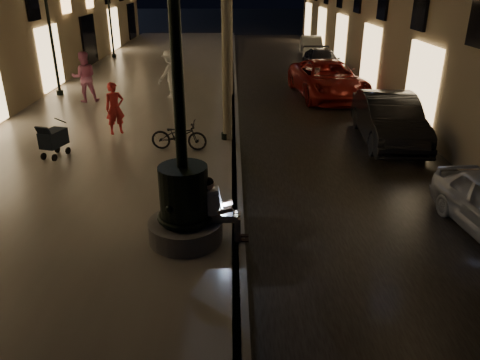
{
  "coord_description": "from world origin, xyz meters",
  "views": [
    {
      "loc": [
        -0.11,
        -5.76,
        4.82
      ],
      "look_at": [
        0.05,
        3.0,
        0.99
      ],
      "focal_mm": 35.0,
      "sensor_mm": 36.0,
      "label": 1
    }
  ],
  "objects_px": {
    "lamp_curb_a": "(225,37)",
    "stroller": "(53,139)",
    "lamp_curb_c": "(228,5)",
    "pedestrian_white": "(171,74)",
    "lamp_curb_b": "(227,15)",
    "car_third": "(328,80)",
    "bicycle": "(179,135)",
    "pedestrian_pink": "(84,77)",
    "car_rear": "(322,62)",
    "seated_man_laptop": "(218,207)",
    "car_second": "(389,119)",
    "car_fifth": "(311,46)",
    "lamp_left_c": "(109,5)",
    "lamp_left_b": "(49,19)",
    "fountain_lamppost": "(184,191)",
    "pedestrian_red": "(115,108)"
  },
  "relations": [
    {
      "from": "lamp_curb_c",
      "to": "pedestrian_white",
      "type": "xyz_separation_m",
      "value": [
        -2.3,
        -10.42,
        -2.08
      ]
    },
    {
      "from": "lamp_left_b",
      "to": "car_third",
      "type": "relative_size",
      "value": 0.88
    },
    {
      "from": "lamp_curb_c",
      "to": "car_fifth",
      "type": "height_order",
      "value": "lamp_curb_c"
    },
    {
      "from": "fountain_lamppost",
      "to": "lamp_curb_a",
      "type": "bearing_deg",
      "value": 83.35
    },
    {
      "from": "car_rear",
      "to": "lamp_left_b",
      "type": "bearing_deg",
      "value": -155.46
    },
    {
      "from": "seated_man_laptop",
      "to": "lamp_curb_a",
      "type": "height_order",
      "value": "lamp_curb_a"
    },
    {
      "from": "bicycle",
      "to": "lamp_left_b",
      "type": "bearing_deg",
      "value": 47.29
    },
    {
      "from": "car_second",
      "to": "car_fifth",
      "type": "xyz_separation_m",
      "value": [
        0.38,
        17.75,
        -0.14
      ]
    },
    {
      "from": "stroller",
      "to": "car_third",
      "type": "xyz_separation_m",
      "value": [
        9.02,
        7.71,
        0.02
      ]
    },
    {
      "from": "pedestrian_pink",
      "to": "lamp_curb_a",
      "type": "bearing_deg",
      "value": 121.33
    },
    {
      "from": "car_second",
      "to": "car_rear",
      "type": "height_order",
      "value": "car_second"
    },
    {
      "from": "lamp_left_c",
      "to": "pedestrian_white",
      "type": "height_order",
      "value": "lamp_left_c"
    },
    {
      "from": "seated_man_laptop",
      "to": "car_second",
      "type": "bearing_deg",
      "value": 50.28
    },
    {
      "from": "lamp_curb_b",
      "to": "car_third",
      "type": "height_order",
      "value": "lamp_curb_b"
    },
    {
      "from": "car_fifth",
      "to": "pedestrian_pink",
      "type": "bearing_deg",
      "value": -125.99
    },
    {
      "from": "car_fifth",
      "to": "pedestrian_white",
      "type": "height_order",
      "value": "pedestrian_white"
    },
    {
      "from": "car_rear",
      "to": "pedestrian_pink",
      "type": "distance_m",
      "value": 12.65
    },
    {
      "from": "seated_man_laptop",
      "to": "car_third",
      "type": "height_order",
      "value": "car_third"
    },
    {
      "from": "lamp_curb_a",
      "to": "fountain_lamppost",
      "type": "bearing_deg",
      "value": -96.65
    },
    {
      "from": "pedestrian_white",
      "to": "lamp_curb_b",
      "type": "bearing_deg",
      "value": -178.08
    },
    {
      "from": "stroller",
      "to": "car_rear",
      "type": "relative_size",
      "value": 0.25
    },
    {
      "from": "pedestrian_pink",
      "to": "bicycle",
      "type": "bearing_deg",
      "value": 108.62
    },
    {
      "from": "lamp_curb_a",
      "to": "lamp_left_c",
      "type": "height_order",
      "value": "same"
    },
    {
      "from": "lamp_left_b",
      "to": "pedestrian_white",
      "type": "xyz_separation_m",
      "value": [
        4.8,
        -0.42,
        -2.08
      ]
    },
    {
      "from": "lamp_curb_a",
      "to": "bicycle",
      "type": "relative_size",
      "value": 2.97
    },
    {
      "from": "lamp_left_c",
      "to": "lamp_left_b",
      "type": "bearing_deg",
      "value": -90.0
    },
    {
      "from": "lamp_curb_c",
      "to": "bicycle",
      "type": "bearing_deg",
      "value": -94.52
    },
    {
      "from": "lamp_curb_a",
      "to": "lamp_curb_c",
      "type": "relative_size",
      "value": 1.0
    },
    {
      "from": "car_rear",
      "to": "pedestrian_red",
      "type": "xyz_separation_m",
      "value": [
        -8.52,
        -10.99,
        0.4
      ]
    },
    {
      "from": "pedestrian_pink",
      "to": "car_rear",
      "type": "bearing_deg",
      "value": -165.41
    },
    {
      "from": "lamp_left_c",
      "to": "pedestrian_pink",
      "type": "bearing_deg",
      "value": -82.43
    },
    {
      "from": "lamp_left_c",
      "to": "seated_man_laptop",
      "type": "bearing_deg",
      "value": -72.32
    },
    {
      "from": "car_second",
      "to": "pedestrian_white",
      "type": "xyz_separation_m",
      "value": [
        -7.37,
        5.36,
        0.41
      ]
    },
    {
      "from": "car_second",
      "to": "pedestrian_pink",
      "type": "height_order",
      "value": "pedestrian_pink"
    },
    {
      "from": "pedestrian_pink",
      "to": "pedestrian_white",
      "type": "bearing_deg",
      "value": 174.73
    },
    {
      "from": "lamp_curb_b",
      "to": "car_third",
      "type": "xyz_separation_m",
      "value": [
        4.3,
        -1.78,
        -2.48
      ]
    },
    {
      "from": "lamp_curb_a",
      "to": "stroller",
      "type": "relative_size",
      "value": 4.48
    },
    {
      "from": "fountain_lamppost",
      "to": "car_second",
      "type": "relative_size",
      "value": 1.15
    },
    {
      "from": "car_fifth",
      "to": "pedestrian_red",
      "type": "bearing_deg",
      "value": -113.17
    },
    {
      "from": "lamp_curb_b",
      "to": "pedestrian_pink",
      "type": "relative_size",
      "value": 2.46
    },
    {
      "from": "seated_man_laptop",
      "to": "car_fifth",
      "type": "bearing_deg",
      "value": 76.97
    },
    {
      "from": "bicycle",
      "to": "pedestrian_red",
      "type": "bearing_deg",
      "value": 61.32
    },
    {
      "from": "car_third",
      "to": "pedestrian_white",
      "type": "relative_size",
      "value": 2.86
    },
    {
      "from": "lamp_curb_a",
      "to": "car_fifth",
      "type": "relative_size",
      "value": 1.3
    },
    {
      "from": "car_third",
      "to": "lamp_left_c",
      "type": "bearing_deg",
      "value": 134.32
    },
    {
      "from": "seated_man_laptop",
      "to": "car_fifth",
      "type": "xyz_separation_m",
      "value": [
        5.55,
        23.97,
        -0.28
      ]
    },
    {
      "from": "lamp_curb_a",
      "to": "lamp_curb_b",
      "type": "xyz_separation_m",
      "value": [
        0.0,
        8.0,
        0.0
      ]
    },
    {
      "from": "car_fifth",
      "to": "pedestrian_red",
      "type": "relative_size",
      "value": 2.27
    },
    {
      "from": "lamp_curb_b",
      "to": "bicycle",
      "type": "distance_m",
      "value": 9.4
    },
    {
      "from": "lamp_curb_c",
      "to": "pedestrian_white",
      "type": "relative_size",
      "value": 2.52
    }
  ]
}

